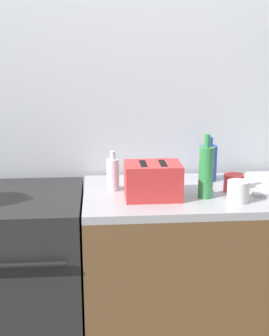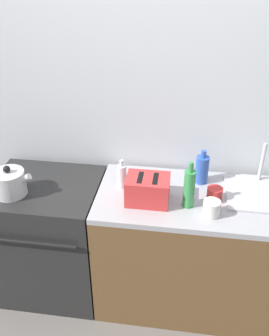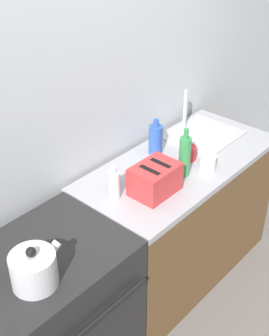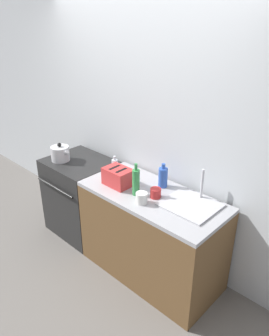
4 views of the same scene
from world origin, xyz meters
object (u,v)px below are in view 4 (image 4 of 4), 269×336
at_px(bottle_clear, 115,167).
at_px(cup_white, 142,198).
at_px(stove, 81,196).
at_px(kettle, 60,153).
at_px(cup_red, 156,193).
at_px(toaster, 118,177).
at_px(bottle_blue, 163,177).
at_px(bottle_green, 136,182).

xyz_separation_m(bottle_clear, cup_white, (0.56, -0.22, -0.03)).
distance_m(stove, kettle, 0.55).
bearing_deg(cup_red, kettle, -174.87).
relative_size(stove, bottle_clear, 4.56).
bearing_deg(toaster, stove, 174.19).
distance_m(bottle_blue, bottle_clear, 0.52).
bearing_deg(bottle_green, cup_white, -28.47).
bearing_deg(bottle_clear, toaster, -35.73).
bearing_deg(bottle_green, stove, 174.73).
bearing_deg(bottle_blue, stove, -169.38).
bearing_deg(cup_white, cup_red, 81.14).
bearing_deg(kettle, bottle_clear, 14.75).
relative_size(toaster, cup_red, 2.71).
height_order(toaster, bottle_green, bottle_green).
distance_m(kettle, bottle_clear, 0.70).
height_order(bottle_blue, cup_red, bottle_blue).
distance_m(stove, cup_red, 1.20).
height_order(kettle, toaster, kettle).
height_order(bottle_green, cup_red, bottle_green).
xyz_separation_m(stove, kettle, (-0.16, -0.12, 0.51)).
distance_m(kettle, bottle_blue, 1.22).
distance_m(toaster, bottle_clear, 0.22).
relative_size(stove, bottle_blue, 3.84).
height_order(bottle_green, cup_white, bottle_green).
bearing_deg(bottle_clear, stove, -173.39).
xyz_separation_m(stove, bottle_blue, (1.02, 0.19, 0.53)).
xyz_separation_m(cup_red, cup_white, (-0.02, -0.15, 0.01)).
bearing_deg(stove, bottle_clear, 6.61).
xyz_separation_m(kettle, cup_white, (1.23, -0.04, -0.03)).
distance_m(bottle_green, cup_red, 0.20).
relative_size(toaster, cup_white, 2.59).
height_order(bottle_clear, cup_white, bottle_clear).
bearing_deg(stove, cup_white, -8.45).
bearing_deg(toaster, cup_white, -13.19).
xyz_separation_m(bottle_green, cup_red, (0.16, 0.08, -0.08)).
bearing_deg(bottle_green, bottle_blue, 73.92).
bearing_deg(bottle_blue, bottle_clear, -165.41).
xyz_separation_m(toaster, cup_white, (0.38, -0.09, -0.03)).
distance_m(kettle, cup_white, 1.23).
bearing_deg(cup_white, bottle_clear, 158.63).
xyz_separation_m(stove, bottle_green, (0.94, -0.09, 0.56)).
height_order(toaster, cup_white, toaster).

